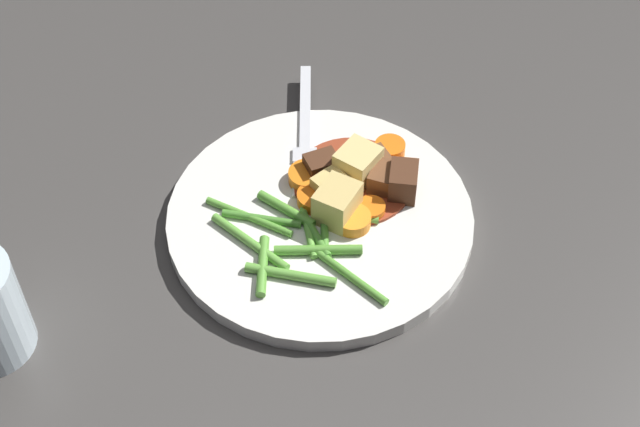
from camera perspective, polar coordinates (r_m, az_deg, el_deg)
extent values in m
plane|color=#423F3D|center=(0.82, 0.00, -0.63)|extent=(3.00, 3.00, 0.00)
cylinder|color=white|center=(0.82, 0.00, -0.32)|extent=(0.26, 0.26, 0.01)
cylinder|color=#93381E|center=(0.84, 2.18, 1.89)|extent=(0.11, 0.11, 0.00)
cylinder|color=orange|center=(0.83, -0.76, 2.25)|extent=(0.04, 0.04, 0.01)
cylinder|color=orange|center=(0.86, 4.24, 3.91)|extent=(0.03, 0.03, 0.01)
cylinder|color=orange|center=(0.80, 1.99, -0.41)|extent=(0.04, 0.04, 0.01)
cylinder|color=orange|center=(0.82, -0.25, 0.95)|extent=(0.04, 0.04, 0.01)
cylinder|color=orange|center=(0.84, 4.65, 2.56)|extent=(0.03, 0.03, 0.01)
cylinder|color=orange|center=(0.81, 3.10, 0.28)|extent=(0.03, 0.03, 0.01)
cube|color=#E5CC7A|center=(0.83, 2.20, 3.02)|extent=(0.04, 0.03, 0.03)
cube|color=#DBBC6B|center=(0.80, 1.05, 0.63)|extent=(0.04, 0.04, 0.03)
cube|color=#DBBC6B|center=(0.82, 0.58, 1.68)|extent=(0.03, 0.03, 0.02)
cube|color=brown|center=(0.85, 3.49, 3.19)|extent=(0.03, 0.03, 0.02)
cube|color=brown|center=(0.83, 3.95, 2.09)|extent=(0.04, 0.03, 0.02)
cube|color=#4C2B19|center=(0.82, 5.05, 1.95)|extent=(0.04, 0.04, 0.03)
cube|color=#4C2B19|center=(0.84, 0.10, 2.88)|extent=(0.04, 0.03, 0.02)
cylinder|color=#599E38|center=(0.77, -3.34, -3.28)|extent=(0.05, 0.04, 0.01)
cylinder|color=#599E38|center=(0.78, -0.11, -2.22)|extent=(0.05, 0.06, 0.01)
cylinder|color=#66AD42|center=(0.80, 1.65, -0.33)|extent=(0.04, 0.05, 0.01)
cylinder|color=#599E38|center=(0.81, -2.04, 0.25)|extent=(0.01, 0.06, 0.01)
cylinder|color=#66AD42|center=(0.79, -4.25, -1.73)|extent=(0.01, 0.08, 0.01)
cylinder|color=#4C8E33|center=(0.81, -3.54, -0.31)|extent=(0.04, 0.06, 0.01)
cylinder|color=#66AD42|center=(0.76, -1.79, -3.72)|extent=(0.04, 0.07, 0.01)
cylinder|color=#599E38|center=(0.77, 1.70, -3.71)|extent=(0.01, 0.08, 0.01)
cylinder|color=#66AD42|center=(0.79, -0.70, -1.15)|extent=(0.04, 0.04, 0.01)
cylinder|color=#599E38|center=(0.81, -4.31, -0.20)|extent=(0.02, 0.08, 0.01)
cylinder|color=#4C8E33|center=(0.79, 0.28, -1.28)|extent=(0.04, 0.04, 0.01)
cylinder|color=#4C8E33|center=(0.79, -0.30, -1.28)|extent=(0.03, 0.05, 0.01)
cube|color=silver|center=(0.91, -0.90, 6.50)|extent=(0.10, 0.08, 0.00)
cube|color=silver|center=(0.86, -0.93, 3.52)|extent=(0.03, 0.03, 0.00)
cylinder|color=silver|center=(0.84, -1.59, 2.06)|extent=(0.04, 0.03, 0.00)
cylinder|color=silver|center=(0.84, -1.16, 2.06)|extent=(0.04, 0.03, 0.00)
cylinder|color=silver|center=(0.84, -0.73, 2.06)|extent=(0.04, 0.03, 0.00)
cylinder|color=silver|center=(0.84, -0.30, 2.06)|extent=(0.04, 0.03, 0.00)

